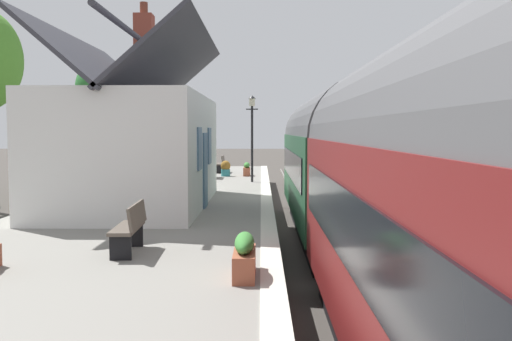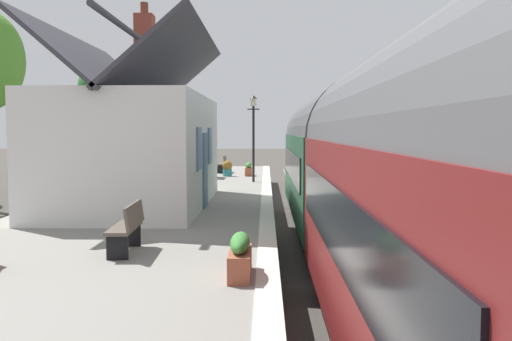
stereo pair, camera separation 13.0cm
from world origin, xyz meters
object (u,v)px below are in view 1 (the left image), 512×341
(planter_edge_near, at_px, (181,164))
(bench_near_building, at_px, (131,226))
(bench_platform_end, at_px, (211,168))
(tree_behind_building, at_px, (100,90))
(station_building, at_px, (137,146))
(train, at_px, (371,176))
(planter_bench_right, at_px, (247,169))
(planter_by_door, at_px, (244,256))
(lamp_post_platform, at_px, (252,122))
(planter_under_sign, at_px, (226,168))
(bench_mid_platform, at_px, (221,163))

(planter_edge_near, bearing_deg, bench_near_building, -174.38)
(bench_platform_end, relative_size, tree_behind_building, 0.20)
(station_building, xyz_separation_m, bench_near_building, (-6.41, -1.27, -1.24))
(station_building, height_order, bench_near_building, station_building)
(train, relative_size, planter_bench_right, 23.79)
(planter_by_door, bearing_deg, planter_edge_near, 10.54)
(planter_by_door, xyz_separation_m, lamp_post_platform, (15.54, 0.14, 2.23))
(bench_near_building, height_order, planter_bench_right, bench_near_building)
(bench_near_building, distance_m, planter_by_door, 2.61)
(station_building, xyz_separation_m, bench_platform_end, (9.50, -1.29, -1.24))
(lamp_post_platform, xyz_separation_m, tree_behind_building, (7.76, 8.57, 1.89))
(bench_near_building, xyz_separation_m, planter_under_sign, (16.95, -0.61, -0.10))
(planter_bench_right, height_order, tree_behind_building, tree_behind_building)
(bench_near_building, height_order, planter_under_sign, bench_near_building)
(bench_platform_end, distance_m, planter_bench_right, 2.08)
(station_building, xyz_separation_m, planter_under_sign, (10.54, -1.88, -1.34))
(train, xyz_separation_m, lamp_post_platform, (12.26, 2.63, 1.30))
(train, distance_m, planter_edge_near, 19.56)
(bench_mid_platform, distance_m, planter_under_sign, 2.31)
(station_building, height_order, bench_platform_end, station_building)
(station_building, distance_m, tree_behind_building, 16.45)
(planter_bench_right, distance_m, planter_edge_near, 4.60)
(lamp_post_platform, distance_m, tree_behind_building, 11.71)
(train, height_order, bench_near_building, train)
(train, distance_m, bench_platform_end, 14.94)
(train, distance_m, bench_mid_platform, 18.08)
(bench_platform_end, relative_size, bench_near_building, 0.99)
(bench_mid_platform, xyz_separation_m, planter_under_sign, (-2.27, -0.38, -0.10))
(bench_mid_platform, relative_size, planter_bench_right, 1.60)
(tree_behind_building, bearing_deg, planter_under_sign, -123.26)
(station_building, height_order, planter_by_door, station_building)
(station_building, height_order, planter_edge_near, station_building)
(bench_near_building, bearing_deg, train, -69.68)
(bench_mid_platform, xyz_separation_m, bench_platform_end, (-3.32, 0.21, 0.00))
(station_building, distance_m, lamp_post_platform, 8.23)
(bench_platform_end, xyz_separation_m, planter_bench_right, (1.33, -1.59, -0.16))
(planter_bench_right, bearing_deg, train, -169.28)
(bench_mid_platform, bearing_deg, train, -166.14)
(bench_mid_platform, bearing_deg, planter_under_sign, -170.40)
(lamp_post_platform, height_order, tree_behind_building, tree_behind_building)
(bench_mid_platform, relative_size, bench_near_building, 0.99)
(station_building, distance_m, bench_near_building, 6.65)
(planter_edge_near, bearing_deg, station_building, -177.03)
(planter_edge_near, bearing_deg, planter_bench_right, -128.72)
(bench_platform_end, height_order, planter_under_sign, bench_platform_end)
(planter_by_door, xyz_separation_m, planter_edge_near, (21.70, 4.04, 0.10))
(bench_platform_end, distance_m, bench_near_building, 15.90)
(bench_mid_platform, relative_size, planter_by_door, 1.28)
(planter_edge_near, height_order, lamp_post_platform, lamp_post_platform)
(planter_by_door, bearing_deg, bench_platform_end, 6.65)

